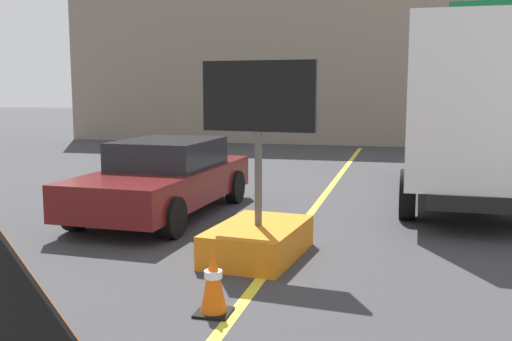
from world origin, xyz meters
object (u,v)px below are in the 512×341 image
pickup_car (165,178)px  box_truck (468,110)px  arrow_board_trailer (258,223)px  traffic_cone_mid_lane (213,280)px

pickup_car → box_truck: bearing=24.8°
arrow_board_trailer → traffic_cone_mid_lane: size_ratio=3.58×
pickup_car → arrow_board_trailer: bearing=-44.1°
box_truck → traffic_cone_mid_lane: box_truck is taller
arrow_board_trailer → box_truck: size_ratio=0.39×
arrow_board_trailer → box_truck: (3.12, 4.78, 1.40)m
pickup_car → traffic_cone_mid_lane: pickup_car is taller
box_truck → traffic_cone_mid_lane: bearing=-113.8°
box_truck → pickup_car: bearing=-155.2°
arrow_board_trailer → traffic_cone_mid_lane: bearing=-88.5°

